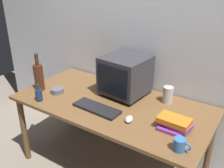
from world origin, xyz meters
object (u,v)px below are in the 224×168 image
at_px(bottle_tall, 39,76).
at_px(book_stack, 174,123).
at_px(computer_mouse, 129,119).
at_px(bottle_short, 39,94).
at_px(mug, 180,145).
at_px(metal_canister, 168,95).
at_px(cd_spindle, 57,91).
at_px(crt_monitor, 125,75).
at_px(keyboard, 97,108).

relative_size(bottle_tall, book_stack, 1.46).
relative_size(computer_mouse, bottle_short, 0.61).
xyz_separation_m(bottle_tall, mug, (1.46, -0.13, -0.10)).
relative_size(mug, metal_canister, 0.80).
distance_m(book_stack, mug, 0.25).
bearing_deg(cd_spindle, crt_monitor, 30.74).
bearing_deg(mug, book_stack, 119.74).
distance_m(mug, metal_canister, 0.65).
height_order(book_stack, mug, book_stack).
height_order(book_stack, cd_spindle, book_stack).
relative_size(bottle_short, cd_spindle, 1.37).
distance_m(crt_monitor, book_stack, 0.67).
xyz_separation_m(book_stack, cd_spindle, (-1.15, -0.04, -0.02)).
height_order(crt_monitor, computer_mouse, crt_monitor).
height_order(computer_mouse, bottle_tall, bottle_tall).
relative_size(keyboard, cd_spindle, 3.50).
height_order(crt_monitor, metal_canister, crt_monitor).
distance_m(crt_monitor, computer_mouse, 0.49).
xyz_separation_m(keyboard, computer_mouse, (0.31, -0.00, 0.01)).
bearing_deg(crt_monitor, bottle_tall, -153.53).
relative_size(bottle_tall, mug, 3.12).
height_order(crt_monitor, book_stack, crt_monitor).
bearing_deg(bottle_tall, crt_monitor, 26.47).
relative_size(crt_monitor, mug, 3.48).
xyz_separation_m(bottle_short, cd_spindle, (0.02, 0.20, -0.04)).
relative_size(crt_monitor, metal_canister, 2.78).
xyz_separation_m(bottle_tall, metal_canister, (1.14, 0.44, -0.07)).
bearing_deg(bottle_short, keyboard, 16.40).
height_order(bottle_short, metal_canister, bottle_short).
relative_size(keyboard, mug, 3.50).
bearing_deg(bottle_tall, keyboard, -0.56).
bearing_deg(computer_mouse, cd_spindle, 159.12).
height_order(book_stack, metal_canister, metal_canister).
relative_size(keyboard, metal_canister, 2.80).
bearing_deg(bottle_short, mug, 1.25).
xyz_separation_m(book_stack, metal_canister, (-0.20, 0.36, 0.03)).
height_order(keyboard, bottle_short, bottle_short).
bearing_deg(book_stack, computer_mouse, -164.74).
xyz_separation_m(computer_mouse, book_stack, (0.33, 0.09, 0.03)).
height_order(bottle_short, mug, bottle_short).
height_order(computer_mouse, metal_canister, metal_canister).
bearing_deg(bottle_tall, book_stack, 3.43).
xyz_separation_m(keyboard, cd_spindle, (-0.50, 0.05, 0.01)).
relative_size(bottle_short, metal_canister, 1.10).
bearing_deg(cd_spindle, computer_mouse, -3.50).
bearing_deg(computer_mouse, bottle_tall, 162.06).
distance_m(computer_mouse, mug, 0.47).
xyz_separation_m(computer_mouse, cd_spindle, (-0.82, 0.05, 0.00)).
bearing_deg(mug, metal_canister, 119.11).
height_order(mug, cd_spindle, mug).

